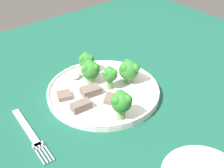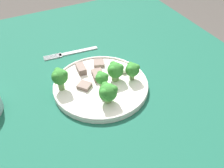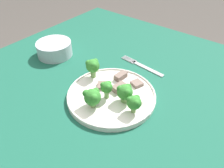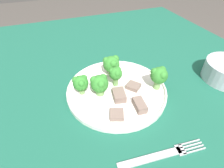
% 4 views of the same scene
% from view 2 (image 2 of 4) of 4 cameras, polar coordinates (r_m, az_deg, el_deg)
% --- Properties ---
extents(table, '(1.22, 1.08, 0.71)m').
position_cam_2_polar(table, '(0.81, -3.07, -7.29)').
color(table, '#195642').
rests_on(table, ground_plane).
extents(dinner_plate, '(0.28, 0.28, 0.02)m').
position_cam_2_polar(dinner_plate, '(0.78, -2.46, -0.33)').
color(dinner_plate, white).
rests_on(dinner_plate, table).
extents(fork, '(0.04, 0.19, 0.00)m').
position_cam_2_polar(fork, '(0.93, -8.81, 6.72)').
color(fork, '#B2B2B7').
rests_on(fork, table).
extents(broccoli_floret_near_rim_left, '(0.05, 0.05, 0.06)m').
position_cam_2_polar(broccoli_floret_near_rim_left, '(0.70, -0.88, -1.71)').
color(broccoli_floret_near_rim_left, '#709E56').
rests_on(broccoli_floret_near_rim_left, dinner_plate).
extents(broccoli_floret_center_left, '(0.04, 0.04, 0.06)m').
position_cam_2_polar(broccoli_floret_center_left, '(0.73, -2.23, 1.23)').
color(broccoli_floret_center_left, '#709E56').
rests_on(broccoli_floret_center_left, dinner_plate).
extents(broccoli_floret_back_left, '(0.05, 0.05, 0.06)m').
position_cam_2_polar(broccoli_floret_back_left, '(0.77, 0.73, 3.06)').
color(broccoli_floret_back_left, '#709E56').
rests_on(broccoli_floret_back_left, dinner_plate).
extents(broccoli_floret_front_left, '(0.05, 0.05, 0.07)m').
position_cam_2_polar(broccoli_floret_front_left, '(0.75, -11.31, 1.56)').
color(broccoli_floret_front_left, '#709E56').
rests_on(broccoli_floret_front_left, dinner_plate).
extents(broccoli_floret_center_back, '(0.04, 0.04, 0.06)m').
position_cam_2_polar(broccoli_floret_center_back, '(0.77, 4.46, 3.18)').
color(broccoli_floret_center_back, '#709E56').
rests_on(broccoli_floret_center_back, dinner_plate).
extents(meat_slice_front_slice, '(0.04, 0.04, 0.01)m').
position_cam_2_polar(meat_slice_front_slice, '(0.85, -2.88, 4.50)').
color(meat_slice_front_slice, '#756056').
rests_on(meat_slice_front_slice, dinner_plate).
extents(meat_slice_middle_slice, '(0.05, 0.04, 0.02)m').
position_cam_2_polar(meat_slice_middle_slice, '(0.79, -3.10, 1.97)').
color(meat_slice_middle_slice, '#756056').
rests_on(meat_slice_middle_slice, dinner_plate).
extents(meat_slice_rear_slice, '(0.05, 0.03, 0.02)m').
position_cam_2_polar(meat_slice_rear_slice, '(0.82, -6.80, 3.32)').
color(meat_slice_rear_slice, '#756056').
rests_on(meat_slice_rear_slice, dinner_plate).
extents(meat_slice_edge_slice, '(0.05, 0.05, 0.01)m').
position_cam_2_polar(meat_slice_edge_slice, '(0.77, -6.02, -0.37)').
color(meat_slice_edge_slice, '#756056').
rests_on(meat_slice_edge_slice, dinner_plate).
extents(sauce_dollop, '(0.03, 0.03, 0.02)m').
position_cam_2_polar(sauce_dollop, '(0.82, 2.55, 3.09)').
color(sauce_dollop, silver).
rests_on(sauce_dollop, dinner_plate).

